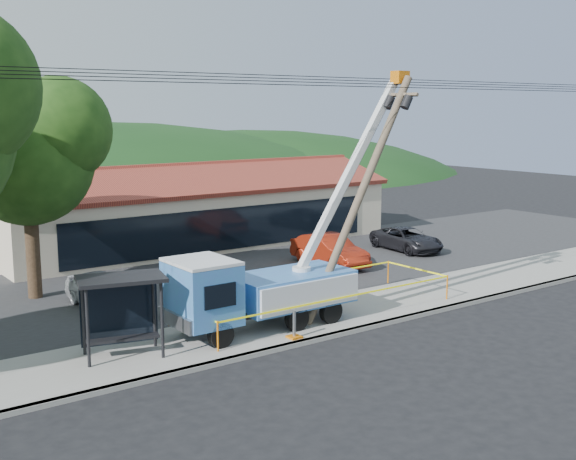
% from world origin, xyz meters
% --- Properties ---
extents(ground, '(120.00, 120.00, 0.00)m').
position_xyz_m(ground, '(0.00, 0.00, 0.00)').
color(ground, black).
rests_on(ground, ground).
extents(curb, '(60.00, 0.25, 0.15)m').
position_xyz_m(curb, '(0.00, 2.10, 0.07)').
color(curb, gray).
rests_on(curb, ground).
extents(sidewalk, '(60.00, 4.00, 0.15)m').
position_xyz_m(sidewalk, '(0.00, 4.00, 0.07)').
color(sidewalk, gray).
rests_on(sidewalk, ground).
extents(parking_lot, '(60.00, 12.00, 0.10)m').
position_xyz_m(parking_lot, '(0.00, 12.00, 0.05)').
color(parking_lot, '#28282B').
rests_on(parking_lot, ground).
extents(strip_mall, '(22.50, 8.53, 4.67)m').
position_xyz_m(strip_mall, '(4.00, 19.98, 1.88)').
color(strip_mall, beige).
rests_on(strip_mall, ground).
extents(tree_lot, '(6.30, 5.60, 8.94)m').
position_xyz_m(tree_lot, '(-7.00, 13.00, 6.21)').
color(tree_lot, '#332316').
rests_on(tree_lot, ground).
extents(hill_center, '(89.60, 64.00, 32.00)m').
position_xyz_m(hill_center, '(10.00, 55.00, 0.00)').
color(hill_center, '#143714').
rests_on(hill_center, ground).
extents(hill_east, '(72.80, 52.00, 26.00)m').
position_xyz_m(hill_east, '(30.00, 55.00, 0.00)').
color(hill_east, '#143714').
rests_on(hill_east, ground).
extents(utility_truck, '(9.91, 3.64, 8.91)m').
position_xyz_m(utility_truck, '(-2.10, 4.07, 1.62)').
color(utility_truck, black).
rests_on(utility_truck, ground).
extents(leaning_pole, '(4.96, 1.65, 8.81)m').
position_xyz_m(leaning_pole, '(2.13, 3.44, 4.91)').
color(leaning_pole, brown).
rests_on(leaning_pole, ground).
extents(bus_shelter, '(2.91, 2.19, 2.50)m').
position_xyz_m(bus_shelter, '(-7.00, 4.33, 1.98)').
color(bus_shelter, black).
rests_on(bus_shelter, ground).
extents(caution_tape, '(10.64, 3.41, 0.98)m').
position_xyz_m(caution_tape, '(0.81, 4.48, 0.88)').
color(caution_tape, '#D2690B').
rests_on(caution_tape, ground).
extents(car_silver, '(2.03, 4.11, 1.35)m').
position_xyz_m(car_silver, '(-5.29, 10.04, 0.00)').
color(car_silver, '#BABCC2').
rests_on(car_silver, ground).
extents(car_red, '(1.79, 4.64, 1.51)m').
position_xyz_m(car_red, '(6.43, 10.57, 0.00)').
color(car_red, '#9B220F').
rests_on(car_red, ground).
extents(car_dark, '(2.44, 4.59, 1.23)m').
position_xyz_m(car_dark, '(12.21, 11.05, 0.00)').
color(car_dark, black).
rests_on(car_dark, ground).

